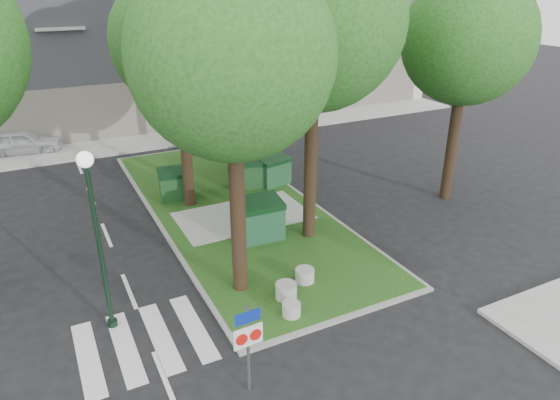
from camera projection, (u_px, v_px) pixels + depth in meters
ground at (327, 323)px, 13.56m from camera, size 120.00×120.00×0.00m
median_island at (234, 207)px, 20.26m from camera, size 6.00×16.00×0.12m
median_kerb at (234, 208)px, 20.26m from camera, size 6.30×16.30×0.10m
building_sidewalk at (157, 140)px, 28.60m from camera, size 42.00×3.00×0.12m
zebra_crossing at (177, 332)px, 13.23m from camera, size 5.00×3.00×0.01m
tree_median_near_left at (234, 35)px, 12.08m from camera, size 5.20×5.20×10.53m
tree_median_near_right at (316, 0)px, 14.88m from camera, size 5.60×5.60×11.46m
tree_median_mid at (178, 27)px, 17.71m from camera, size 4.80×4.80×9.99m
tree_street_right at (470, 25)px, 18.59m from camera, size 5.00×5.00×10.06m
dumpster_a at (176, 184)px, 20.76m from camera, size 1.52×1.17×1.29m
dumpster_b at (259, 219)px, 17.48m from camera, size 1.67×1.20×1.52m
dumpster_c at (248, 173)px, 21.90m from camera, size 1.62×1.28×1.34m
dumpster_d at (273, 170)px, 22.19m from camera, size 1.61×1.28×1.33m
bollard_left at (291, 309)px, 13.63m from camera, size 0.51×0.51×0.37m
bollard_right at (305, 275)px, 15.16m from camera, size 0.58×0.58×0.41m
bollard_mid at (286, 291)px, 14.37m from camera, size 0.63×0.63×0.45m
litter_bin at (272, 177)px, 22.17m from camera, size 0.43×0.43×0.76m
street_lamp at (96, 223)px, 12.20m from camera, size 0.39×0.39×4.95m
traffic_sign_pole at (248, 337)px, 10.79m from camera, size 0.69×0.08×2.30m
car_white at (21, 142)px, 26.32m from camera, size 4.10×2.09×1.34m
car_silver at (222, 128)px, 28.65m from camera, size 4.25×1.82×1.36m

